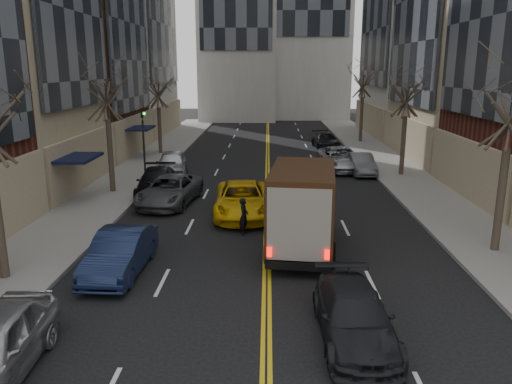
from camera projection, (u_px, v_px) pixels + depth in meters
The scene contains 18 objects.
sidewalk_left at pixel (140, 168), 35.22m from camera, with size 4.00×66.00×0.15m, color slate.
sidewalk_right at pixel (396, 169), 34.80m from camera, with size 4.00×66.00×0.15m, color slate.
tree_lf_mid at pixel (105, 75), 26.84m from camera, with size 3.20×3.20×8.91m.
tree_lf_far at pixel (157, 80), 39.58m from camera, with size 3.20×3.20×8.12m.
tree_rt_mid at pixel (408, 81), 31.38m from camera, with size 3.20×3.20×8.32m.
tree_rt_far at pixel (364, 70), 45.79m from camera, with size 3.20×3.20×9.11m.
traffic_signal at pixel (144, 139), 29.66m from camera, with size 0.29×0.26×4.70m.
ups_truck at pixel (303, 208), 19.29m from camera, with size 3.04×6.37×3.37m.
observer_sedan at pixel (354, 316), 13.03m from camera, with size 1.96×4.61×1.33m.
taxi at pixel (242, 200), 24.06m from camera, with size 2.58×5.60×1.56m, color #DBAA09.
pedestrian at pixel (244, 216), 21.30m from camera, with size 0.58×0.38×1.60m, color black.
parked_lf_b at pixel (120, 253), 17.28m from camera, with size 1.58×4.54×1.49m, color #111A37.
parked_lf_c at pixel (170, 190), 26.04m from camera, with size 2.43×5.27×1.46m, color #47494E.
parked_lf_d at pixel (157, 183), 27.71m from camera, with size 2.11×5.18×1.50m, color black.
parked_lf_e at pixel (172, 164), 32.80m from camera, with size 1.95×4.84×1.65m, color #B2B5BA.
parked_rt_a at pixel (361, 164), 33.46m from camera, with size 1.44×4.13×1.36m, color #4D5155.
parked_rt_b at pixel (340, 159), 34.87m from camera, with size 2.58×5.60×1.56m, color #A2A6AA.
parked_rt_c at pixel (325, 140), 44.16m from camera, with size 1.91×4.70×1.36m, color black.
Camera 1 is at (0.01, -7.37, 6.99)m, focal length 35.00 mm.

